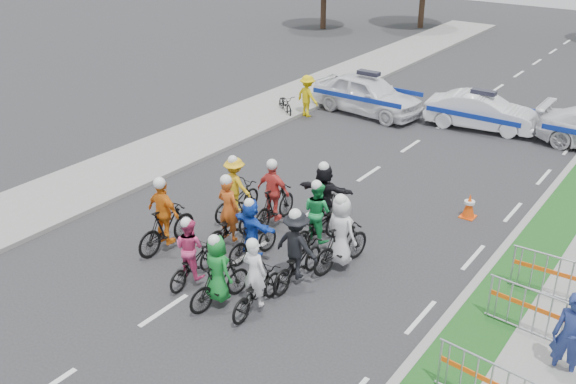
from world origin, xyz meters
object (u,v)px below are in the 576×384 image
Objects in this scene: rider_7 at (341,239)px; marshal_hiviz at (307,96)px; rider_0 at (256,286)px; police_car_1 at (481,111)px; cone_0 at (469,206)px; rider_5 at (252,233)px; rider_3 at (165,222)px; parked_bike at (285,104)px; rider_10 at (236,192)px; barrier_2 at (557,280)px; rider_2 at (191,257)px; spectator_0 at (570,337)px; rider_4 at (297,254)px; rider_1 at (219,277)px; rider_6 at (230,222)px; rider_8 at (318,221)px; barrier_1 at (535,315)px; rider_11 at (324,199)px; rider_9 at (274,200)px.

marshal_hiviz is (-6.99, 8.91, 0.07)m from rider_7.
rider_0 is 0.44× the size of police_car_1.
police_car_1 reaches higher than cone_0.
rider_5 is at bearing -52.67° from rider_0.
parked_bike is (-3.89, 10.44, -0.36)m from rider_3.
rider_5 is 1.09× the size of parked_bike.
cone_0 is at bearing -143.63° from rider_10.
rider_0 is at bearing -141.79° from barrier_2.
spectator_0 is at bearing -173.73° from rider_2.
rider_5 is at bearing -9.01° from rider_4.
rider_1 is 2.85m from rider_3.
cone_0 is at bearing -110.71° from rider_4.
marshal_hiviz is at bearing -55.57° from rider_1.
marshal_hiviz reaches higher than parked_bike.
police_car_1 is 5.78× the size of cone_0.
police_car_1 is (1.96, 12.19, 0.02)m from rider_6.
rider_6 reaches higher than rider_8.
rider_4 is 5.13m from barrier_1.
police_car_1 is at bearing 115.09° from barrier_1.
rider_8 is at bearing -72.20° from rider_4.
parked_bike is at bearing -53.55° from rider_4.
rider_6 reaches higher than rider_11.
cone_0 is at bearing 164.80° from marshal_hiviz.
rider_1 is at bearing -143.69° from barrier_2.
rider_6 is (-2.37, 0.46, -0.10)m from rider_4.
rider_10 reaches higher than marshal_hiviz.
rider_10 is 0.97× the size of rider_11.
rider_2 is 0.87× the size of rider_9.
cone_0 is at bearing 124.85° from barrier_1.
rider_3 is 1.02× the size of rider_9.
rider_4 is at bearing -151.29° from rider_2.
rider_11 is (-1.44, 1.53, 0.03)m from rider_7.
parked_bike is at bearing -39.91° from rider_8.
rider_9 is 10.85m from police_car_1.
rider_0 is 0.92× the size of rider_9.
rider_3 reaches higher than rider_8.
barrier_1 is at bearing 170.73° from rider_9.
rider_2 is 1.02× the size of marshal_hiviz.
rider_1 is 0.98× the size of spectator_0.
rider_3 is at bearing 31.16° from rider_5.
rider_8 is 10.58m from parked_bike.
rider_6 is 1.28× the size of parked_bike.
parked_bike is at bearing -68.53° from rider_3.
barrier_2 is 2.86× the size of cone_0.
rider_10 is at bearing -95.14° from rider_3.
barrier_2 is (7.10, 0.71, -0.18)m from rider_9.
rider_4 is at bearing -108.86° from rider_1.
marshal_hiviz is 0.83× the size of barrier_1.
rider_7 is 0.98× the size of barrier_2.
rider_6 is 6.61m from cone_0.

